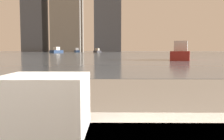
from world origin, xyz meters
The scene contains 7 objects.
towel_stack centered at (-0.08, 0.88, 0.65)m, with size 0.22×0.22×0.16m.
harbor_water centered at (0.00, 62.00, 0.01)m, with size 180.00×110.00×0.01m.
harbor_boat_0 centered at (-15.46, 67.02, 0.58)m, with size 3.04×4.56×1.62m.
harbor_boat_2 centered at (-12.54, 83.94, 0.55)m, with size 2.54×4.28×1.52m.
harbor_boat_3 centered at (5.37, 20.09, 0.54)m, with size 2.48×4.21×1.49m.
harbor_boat_4 centered at (-5.13, 76.38, 0.47)m, with size 2.27×3.70×1.31m.
skyline_tower_1 centered at (-21.99, 118.00, 22.79)m, with size 13.39×13.44×45.58m.
Camera 1 is at (0.11, 0.22, 0.80)m, focal length 40.00 mm.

